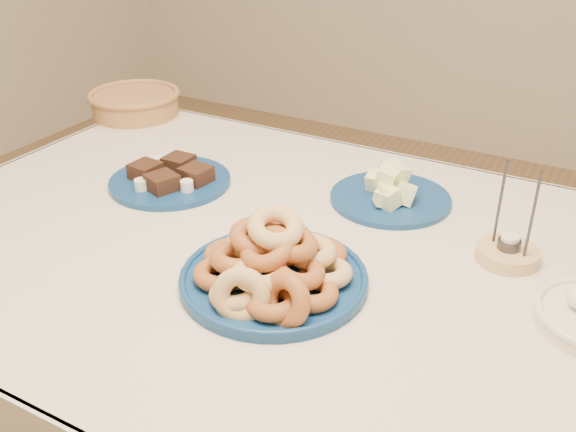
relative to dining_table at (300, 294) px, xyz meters
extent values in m
cylinder|color=brown|center=(-0.70, 0.40, -0.28)|extent=(0.06, 0.06, 0.72)
cube|color=beige|center=(0.00, 0.00, 0.10)|extent=(1.70, 1.10, 0.02)
cube|color=beige|center=(0.00, 0.55, -0.03)|extent=(1.70, 0.01, 0.28)
cube|color=beige|center=(-0.85, 0.00, -0.03)|extent=(0.01, 1.10, 0.28)
cylinder|color=navy|center=(0.01, -0.12, 0.11)|extent=(0.40, 0.40, 0.02)
torus|color=navy|center=(0.01, -0.12, 0.12)|extent=(0.40, 0.40, 0.01)
torus|color=tan|center=(0.10, -0.09, 0.14)|extent=(0.14, 0.14, 0.04)
torus|color=brown|center=(0.06, -0.04, 0.14)|extent=(0.11, 0.11, 0.04)
torus|color=brown|center=(0.00, -0.03, 0.14)|extent=(0.12, 0.12, 0.04)
torus|color=tan|center=(-0.06, -0.06, 0.14)|extent=(0.14, 0.14, 0.03)
torus|color=brown|center=(-0.08, -0.12, 0.14)|extent=(0.10, 0.10, 0.03)
torus|color=brown|center=(-0.06, -0.19, 0.14)|extent=(0.12, 0.12, 0.03)
torus|color=tan|center=(0.00, -0.22, 0.14)|extent=(0.14, 0.14, 0.04)
torus|color=brown|center=(0.06, -0.21, 0.14)|extent=(0.10, 0.10, 0.03)
torus|color=brown|center=(0.10, -0.16, 0.14)|extent=(0.13, 0.12, 0.04)
torus|color=tan|center=(0.06, -0.08, 0.17)|extent=(0.11, 0.11, 0.04)
torus|color=brown|center=(0.00, -0.06, 0.17)|extent=(0.14, 0.13, 0.06)
torus|color=tan|center=(-0.04, -0.11, 0.17)|extent=(0.14, 0.14, 0.03)
torus|color=brown|center=(-0.04, -0.17, 0.17)|extent=(0.11, 0.11, 0.04)
torus|color=tan|center=(0.02, -0.19, 0.17)|extent=(0.13, 0.13, 0.04)
torus|color=brown|center=(0.07, -0.15, 0.17)|extent=(0.12, 0.11, 0.05)
torus|color=brown|center=(0.04, -0.12, 0.20)|extent=(0.12, 0.12, 0.05)
torus|color=tan|center=(0.01, -0.10, 0.20)|extent=(0.14, 0.14, 0.04)
torus|color=brown|center=(-0.02, -0.13, 0.20)|extent=(0.12, 0.12, 0.05)
torus|color=brown|center=(0.02, -0.15, 0.20)|extent=(0.13, 0.13, 0.07)
torus|color=tan|center=(0.02, -0.13, 0.23)|extent=(0.14, 0.14, 0.06)
torus|color=tan|center=(0.02, -0.24, 0.15)|extent=(0.11, 0.09, 0.10)
torus|color=brown|center=(0.09, -0.22, 0.15)|extent=(0.11, 0.09, 0.10)
cylinder|color=navy|center=(0.08, 0.28, 0.11)|extent=(0.35, 0.35, 0.01)
cube|color=#D9F198|center=(0.07, 0.28, 0.17)|extent=(0.06, 0.06, 0.05)
cube|color=#D9F198|center=(0.12, 0.27, 0.14)|extent=(0.06, 0.06, 0.06)
cube|color=#D9F198|center=(0.07, 0.30, 0.17)|extent=(0.06, 0.06, 0.05)
cube|color=#D9F198|center=(0.09, 0.23, 0.14)|extent=(0.06, 0.06, 0.05)
cube|color=#D9F198|center=(0.05, 0.32, 0.14)|extent=(0.05, 0.05, 0.05)
cube|color=#D9F198|center=(0.05, 0.35, 0.14)|extent=(0.06, 0.06, 0.05)
cube|color=#D9F198|center=(0.08, 0.24, 0.14)|extent=(0.06, 0.06, 0.05)
cube|color=#D9F198|center=(0.09, 0.29, 0.17)|extent=(0.06, 0.06, 0.06)
cube|color=#D9F198|center=(0.07, 0.27, 0.17)|extent=(0.05, 0.05, 0.05)
cube|color=#D9F198|center=(0.04, 0.30, 0.14)|extent=(0.04, 0.05, 0.05)
cylinder|color=navy|center=(-0.41, 0.11, 0.11)|extent=(0.35, 0.35, 0.01)
cube|color=black|center=(-0.46, 0.09, 0.14)|extent=(0.07, 0.07, 0.04)
cube|color=black|center=(-0.39, 0.06, 0.14)|extent=(0.08, 0.08, 0.04)
cube|color=black|center=(-0.42, 0.16, 0.14)|extent=(0.06, 0.06, 0.04)
cube|color=black|center=(-0.35, 0.13, 0.14)|extent=(0.07, 0.07, 0.04)
cylinder|color=white|center=(-0.48, 0.16, 0.13)|extent=(0.04, 0.04, 0.03)
cylinder|color=white|center=(-0.43, 0.04, 0.13)|extent=(0.04, 0.04, 0.03)
cylinder|color=white|center=(-0.34, 0.08, 0.13)|extent=(0.04, 0.04, 0.03)
cylinder|color=#8E6038|center=(-0.81, 0.45, 0.14)|extent=(0.27, 0.27, 0.06)
torus|color=#8E6038|center=(-0.81, 0.45, 0.17)|extent=(0.29, 0.29, 0.02)
cylinder|color=tan|center=(0.36, 0.16, 0.12)|extent=(0.15, 0.15, 0.03)
cylinder|color=#39393E|center=(0.36, 0.16, 0.14)|extent=(0.06, 0.06, 0.02)
cylinder|color=silver|center=(0.36, 0.16, 0.16)|extent=(0.04, 0.04, 0.01)
cylinder|color=#39393E|center=(0.33, 0.17, 0.22)|extent=(0.01, 0.01, 0.17)
cylinder|color=#39393E|center=(0.39, 0.15, 0.22)|extent=(0.01, 0.01, 0.17)
camera|label=1|loc=(0.50, -0.95, 0.76)|focal=40.00mm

